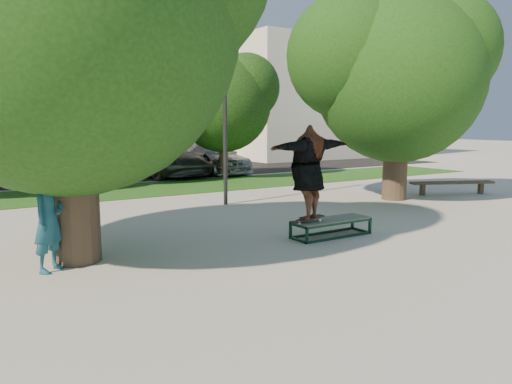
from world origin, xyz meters
TOP-DOWN VIEW (x-y plane):
  - ground at (0.00, 0.00)m, footprint 120.00×120.00m
  - grass_strip at (1.00, 9.50)m, footprint 30.00×4.00m
  - asphalt_strip at (0.00, 16.00)m, footprint 40.00×8.00m
  - tree_right at (5.92, 3.08)m, footprint 6.24×5.33m
  - bg_tree_mid at (-1.08, 12.08)m, footprint 5.76×4.92m
  - bg_tree_right at (4.43, 11.57)m, footprint 5.04×4.31m
  - lamppost at (1.00, 5.00)m, footprint 0.25×0.15m
  - side_building at (18.00, 22.00)m, footprint 15.00×10.00m
  - grind_box at (0.86, 0.10)m, footprint 1.80×0.60m
  - skater_rig at (0.21, 0.10)m, footprint 2.45×1.13m
  - bystander at (-4.70, 0.62)m, footprint 0.76×0.76m
  - bench at (8.50, 2.71)m, footprint 2.82×1.52m
  - car_dark at (-2.19, 16.50)m, footprint 1.85×4.86m
  - car_grey at (2.50, 13.72)m, footprint 3.45×6.01m
  - car_silver_b at (5.13, 13.63)m, footprint 2.11×5.03m

SIDE VIEW (x-z plane):
  - ground at x=0.00m, z-range 0.00..0.00m
  - asphalt_strip at x=0.00m, z-range 0.00..0.01m
  - grass_strip at x=1.00m, z-range 0.00..0.02m
  - grind_box at x=0.86m, z-range 0.00..0.38m
  - bench at x=8.50m, z-range 0.15..0.60m
  - car_silver_b at x=5.13m, z-range 0.00..1.45m
  - car_grey at x=2.50m, z-range 0.00..1.58m
  - car_dark at x=-2.19m, z-range 0.00..1.58m
  - bystander at x=-4.70m, z-range 0.00..1.77m
  - skater_rig at x=0.21m, z-range 0.41..2.41m
  - lamppost at x=1.00m, z-range 0.10..6.21m
  - bg_tree_right at x=4.43m, z-range 0.77..6.21m
  - side_building at x=18.00m, z-range 0.00..8.00m
  - bg_tree_mid at x=-1.08m, z-range 0.90..7.14m
  - tree_right at x=5.92m, z-range 0.84..7.35m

